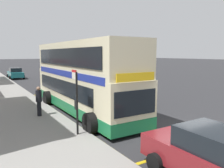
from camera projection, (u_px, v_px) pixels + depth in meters
ground_plane at (32, 76)px, 37.71m from camera, size 260.00×260.00×0.00m
double_decker_bus at (82, 80)px, 14.41m from camera, size 3.23×11.23×4.40m
bus_bay_markings at (82, 111)px, 14.69m from camera, size 3.08×15.18×0.01m
bus_stop_sign at (76, 97)px, 9.94m from camera, size 0.09×0.51×2.85m
parked_car_teal_far at (15, 73)px, 33.64m from camera, size 2.09×4.20×1.62m
parked_car_maroon_ahead at (212, 157)px, 6.44m from camera, size 2.09×4.20×1.62m
parked_car_white_kerbside at (49, 68)px, 45.65m from camera, size 2.09×4.20×1.62m
pedestrian_waiting_near_sign at (39, 100)px, 12.98m from camera, size 0.34×0.34×1.70m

